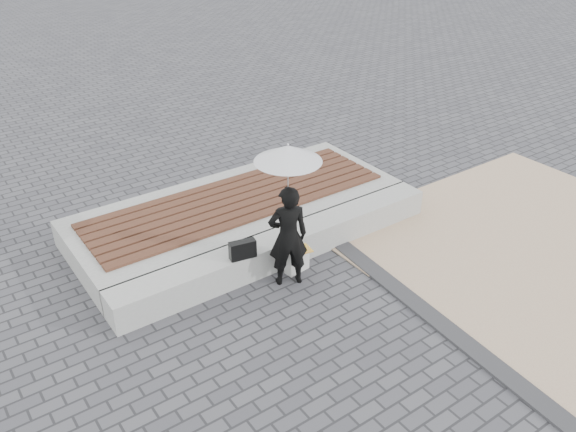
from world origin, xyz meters
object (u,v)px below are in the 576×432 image
object	(u,v)px
parasol	(288,153)
canvas_tote	(297,260)
woman	(288,236)
handbag	(243,250)
seating_ledge	(283,247)

from	to	relation	value
parasol	canvas_tote	size ratio (longest dim) A/B	2.95
woman	handbag	bearing A→B (deg)	-9.98
woman	parasol	world-z (taller)	parasol
parasol	canvas_tote	bearing A→B (deg)	29.03
parasol	handbag	world-z (taller)	parasol
canvas_tote	woman	bearing A→B (deg)	-158.24
handbag	canvas_tote	xyz separation A→B (m)	(0.73, -0.18, -0.35)
woman	handbag	distance (m)	0.61
seating_ledge	parasol	world-z (taller)	parasol
handbag	canvas_tote	size ratio (longest dim) A/B	0.98
handbag	canvas_tote	bearing A→B (deg)	-2.36
woman	parasol	size ratio (longest dim) A/B	1.35
seating_ledge	canvas_tote	xyz separation A→B (m)	(-0.01, -0.34, -0.02)
woman	canvas_tote	xyz separation A→B (m)	(0.24, 0.13, -0.53)
canvas_tote	handbag	bearing A→B (deg)	159.15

